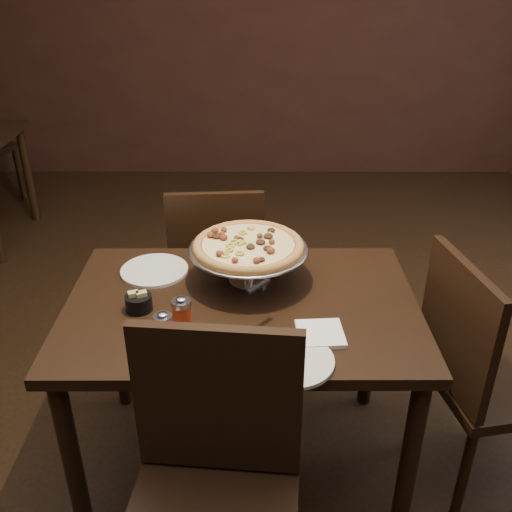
{
  "coord_description": "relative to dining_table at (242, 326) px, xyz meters",
  "views": [
    {
      "loc": [
        0.06,
        -1.61,
        1.84
      ],
      "look_at": [
        0.05,
        0.11,
        0.92
      ],
      "focal_mm": 40.0,
      "sensor_mm": 36.0,
      "label": 1
    }
  ],
  "objects": [
    {
      "name": "room",
      "position": [
        0.06,
        -0.03,
        0.74
      ],
      "size": [
        6.04,
        7.04,
        2.84
      ],
      "color": "black",
      "rests_on": "ground"
    },
    {
      "name": "dining_table",
      "position": [
        0.0,
        0.0,
        0.0
      ],
      "size": [
        1.22,
        0.82,
        0.76
      ],
      "rotation": [
        0.0,
        0.0,
        0.0
      ],
      "color": "black",
      "rests_on": "ground"
    },
    {
      "name": "pizza_stand",
      "position": [
        0.02,
        0.14,
        0.25
      ],
      "size": [
        0.43,
        0.43,
        0.18
      ],
      "color": "#B5B6BC",
      "rests_on": "dining_table"
    },
    {
      "name": "parmesan_shaker",
      "position": [
        -0.24,
        -0.22,
        0.15
      ],
      "size": [
        0.06,
        0.06,
        0.1
      ],
      "color": "beige",
      "rests_on": "dining_table"
    },
    {
      "name": "pepper_flake_shaker",
      "position": [
        -0.19,
        -0.14,
        0.15
      ],
      "size": [
        0.06,
        0.06,
        0.11
      ],
      "color": "maroon",
      "rests_on": "dining_table"
    },
    {
      "name": "packet_caddy",
      "position": [
        -0.35,
        -0.05,
        0.13
      ],
      "size": [
        0.09,
        0.09,
        0.07
      ],
      "rotation": [
        0.0,
        0.0,
        0.39
      ],
      "color": "black",
      "rests_on": "dining_table"
    },
    {
      "name": "napkin_stack",
      "position": [
        0.25,
        -0.2,
        0.11
      ],
      "size": [
        0.15,
        0.15,
        0.02
      ],
      "primitive_type": "cube",
      "rotation": [
        0.0,
        0.0,
        0.06
      ],
      "color": "white",
      "rests_on": "dining_table"
    },
    {
      "name": "plate_left",
      "position": [
        -0.34,
        0.21,
        0.11
      ],
      "size": [
        0.25,
        0.25,
        0.01
      ],
      "primitive_type": "cylinder",
      "color": "silver",
      "rests_on": "dining_table"
    },
    {
      "name": "plate_near",
      "position": [
        0.16,
        -0.33,
        0.11
      ],
      "size": [
        0.26,
        0.26,
        0.01
      ],
      "primitive_type": "cylinder",
      "color": "silver",
      "rests_on": "dining_table"
    },
    {
      "name": "serving_spatula",
      "position": [
        0.06,
        -0.13,
        0.24
      ],
      "size": [
        0.14,
        0.14,
        0.02
      ],
      "rotation": [
        0.0,
        0.0,
        -0.69
      ],
      "color": "#B5B6BC",
      "rests_on": "pizza_stand"
    },
    {
      "name": "chair_far",
      "position": [
        -0.14,
        0.73,
        -0.16
      ],
      "size": [
        0.46,
        0.46,
        0.92
      ],
      "rotation": [
        0.0,
        0.0,
        3.21
      ],
      "color": "black",
      "rests_on": "ground"
    },
    {
      "name": "chair_near",
      "position": [
        -0.07,
        -0.61,
        -0.12
      ],
      "size": [
        0.51,
        0.51,
        1.0
      ],
      "rotation": [
        0.0,
        0.0,
        -0.09
      ],
      "color": "black",
      "rests_on": "ground"
    },
    {
      "name": "chair_side",
      "position": [
        0.85,
        -0.06,
        -0.14
      ],
      "size": [
        0.52,
        0.52,
        0.96
      ],
      "rotation": [
        0.0,
        0.0,
        1.75
      ],
      "color": "black",
      "rests_on": "ground"
    }
  ]
}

